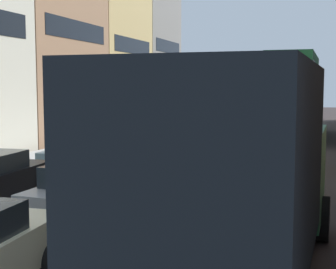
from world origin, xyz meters
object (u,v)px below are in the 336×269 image
object	(u,v)px
bus_mid_queue_primary	(294,92)
sedan_centre_lane_second	(99,189)
coupe_centre_lane_fourth	(208,140)
bus_far_queue_secondary	(262,102)
sedan_right_lane_behind_truck	(265,168)
hatchback_centre_lane_third	(173,157)
wagon_right_lane_far	(278,146)
sedan_left_lane_third	(87,153)
removalist_box_truck	(238,168)

from	to	relation	value
bus_mid_queue_primary	sedan_centre_lane_second	bearing A→B (deg)	171.96
coupe_centre_lane_fourth	bus_far_queue_secondary	bearing A→B (deg)	2.16
coupe_centre_lane_fourth	sedan_right_lane_behind_truck	bearing A→B (deg)	-152.82
hatchback_centre_lane_third	coupe_centre_lane_fourth	xyz separation A→B (m)	(-0.01, 5.59, 0.00)
coupe_centre_lane_fourth	wagon_right_lane_far	size ratio (longest dim) A/B	0.99
coupe_centre_lane_fourth	wagon_right_lane_far	bearing A→B (deg)	-113.76
wagon_right_lane_far	bus_mid_queue_primary	bearing A→B (deg)	-3.38
coupe_centre_lane_fourth	sedan_right_lane_behind_truck	world-z (taller)	same
sedan_left_lane_third	sedan_right_lane_behind_truck	distance (m)	6.76
removalist_box_truck	bus_far_queue_secondary	size ratio (longest dim) A/B	0.74
hatchback_centre_lane_third	coupe_centre_lane_fourth	distance (m)	5.59
bus_far_queue_secondary	bus_mid_queue_primary	bearing A→B (deg)	-165.41
sedan_centre_lane_second	sedan_left_lane_third	distance (m)	6.50
sedan_centre_lane_second	coupe_centre_lane_fourth	size ratio (longest dim) A/B	1.01
hatchback_centre_lane_third	wagon_right_lane_far	xyz separation A→B (m)	(3.22, 4.05, 0.00)
removalist_box_truck	bus_mid_queue_primary	world-z (taller)	bus_mid_queue_primary
removalist_box_truck	sedan_right_lane_behind_truck	bearing A→B (deg)	4.97
sedan_left_lane_third	coupe_centre_lane_fourth	bearing A→B (deg)	-32.25
sedan_left_lane_third	sedan_right_lane_behind_truck	world-z (taller)	same
sedan_right_lane_behind_truck	bus_mid_queue_primary	size ratio (longest dim) A/B	0.42
sedan_left_lane_third	sedan_centre_lane_second	bearing A→B (deg)	-151.96
bus_mid_queue_primary	removalist_box_truck	bearing A→B (deg)	-177.85
wagon_right_lane_far	bus_far_queue_secondary	bearing A→B (deg)	4.73
sedan_right_lane_behind_truck	bus_far_queue_secondary	world-z (taller)	bus_far_queue_secondary
sedan_centre_lane_second	bus_far_queue_secondary	world-z (taller)	bus_far_queue_secondary
removalist_box_truck	sedan_centre_lane_second	bearing A→B (deg)	55.31
bus_mid_queue_primary	sedan_left_lane_third	bearing A→B (deg)	158.00
coupe_centre_lane_fourth	sedan_centre_lane_second	bearing A→B (deg)	-179.32
coupe_centre_lane_fourth	bus_mid_queue_primary	size ratio (longest dim) A/B	0.41
wagon_right_lane_far	bus_far_queue_secondary	size ratio (longest dim) A/B	0.42
bus_mid_queue_primary	bus_far_queue_secondary	size ratio (longest dim) A/B	1.00
coupe_centre_lane_fourth	hatchback_centre_lane_third	bearing A→B (deg)	-178.12
sedan_right_lane_behind_truck	bus_mid_queue_primary	bearing A→B (deg)	-2.78
hatchback_centre_lane_third	bus_far_queue_secondary	distance (m)	27.55
bus_mid_queue_primary	hatchback_centre_lane_third	bearing A→B (deg)	169.51
wagon_right_lane_far	bus_mid_queue_primary	distance (m)	11.54
wagon_right_lane_far	bus_far_queue_secondary	distance (m)	23.74
removalist_box_truck	bus_mid_queue_primary	distance (m)	23.83
sedan_left_lane_third	bus_mid_queue_primary	xyz separation A→B (m)	(6.55, 15.24, 2.03)
hatchback_centre_lane_third	bus_mid_queue_primary	size ratio (longest dim) A/B	0.42
bus_far_queue_secondary	removalist_box_truck	bearing A→B (deg)	-174.97
removalist_box_truck	wagon_right_lane_far	world-z (taller)	removalist_box_truck
removalist_box_truck	sedan_centre_lane_second	world-z (taller)	removalist_box_truck
coupe_centre_lane_fourth	sedan_right_lane_behind_truck	size ratio (longest dim) A/B	0.99
sedan_centre_lane_second	sedan_right_lane_behind_truck	bearing A→B (deg)	-36.07
sedan_centre_lane_second	bus_mid_queue_primary	world-z (taller)	bus_mid_queue_primary
wagon_right_lane_far	bus_mid_queue_primary	xyz separation A→B (m)	(-0.01, 11.36, 2.03)
coupe_centre_lane_fourth	wagon_right_lane_far	distance (m)	3.58
sedan_centre_lane_second	coupe_centre_lane_fourth	world-z (taller)	same
sedan_left_lane_third	coupe_centre_lane_fourth	world-z (taller)	same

